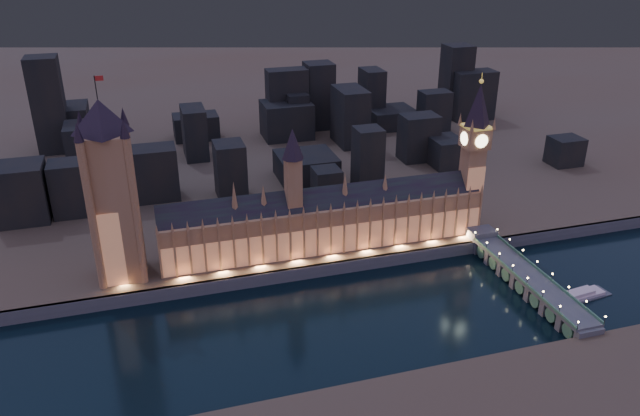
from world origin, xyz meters
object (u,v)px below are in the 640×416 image
object	(u,v)px
elizabeth_tower	(475,145)
victoria_tower	(110,183)
palace_of_westminster	(324,220)
westminster_bridge	(524,278)
river_boat	(574,297)

from	to	relation	value
elizabeth_tower	victoria_tower	bearing A→B (deg)	-180.00
victoria_tower	elizabeth_tower	bearing A→B (deg)	0.00
victoria_tower	elizabeth_tower	xyz separation A→B (m)	(218.00, 0.00, 0.07)
victoria_tower	elizabeth_tower	distance (m)	218.00
palace_of_westminster	elizabeth_tower	world-z (taller)	elizabeth_tower
elizabeth_tower	westminster_bridge	distance (m)	87.89
westminster_bridge	victoria_tower	bearing A→B (deg)	163.43
victoria_tower	river_boat	bearing A→B (deg)	-19.55
palace_of_westminster	elizabeth_tower	bearing A→B (deg)	0.10
victoria_tower	palace_of_westminster	bearing A→B (deg)	-0.08
palace_of_westminster	river_boat	world-z (taller)	palace_of_westminster
victoria_tower	elizabeth_tower	size ratio (longest dim) A/B	1.12
elizabeth_tower	westminster_bridge	world-z (taller)	elizabeth_tower
river_boat	elizabeth_tower	bearing A→B (deg)	104.34
victoria_tower	river_boat	size ratio (longest dim) A/B	2.43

